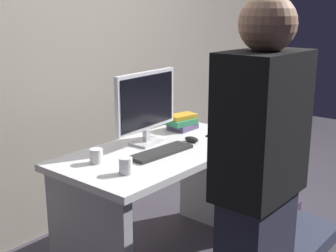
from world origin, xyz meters
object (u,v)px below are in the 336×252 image
desk (162,185)px  person_at_desk (258,196)px  cup_near_keyboard (126,166)px  office_chair (274,235)px  keyboard (161,152)px  book_stack (182,122)px  cup_by_monitor (96,156)px  mouse (192,139)px  cell_phone (217,137)px  monitor (146,104)px  handbag (280,223)px

desk → person_at_desk: bearing=-116.1°
cup_near_keyboard → office_chair: bearing=-53.3°
person_at_desk → cup_near_keyboard: 0.76m
keyboard → book_stack: bearing=29.1°
person_at_desk → cup_by_monitor: (0.01, 1.00, -0.05)m
book_stack → mouse: bearing=-130.2°
cup_by_monitor → book_stack: 0.87m
cup_by_monitor → cell_phone: 0.88m
person_at_desk → cell_phone: person_at_desk is taller
desk → book_stack: book_stack is taller
person_at_desk → keyboard: 0.91m
monitor → cup_by_monitor: 0.50m
office_chair → mouse: office_chair is taller
person_at_desk → handbag: person_at_desk is taller
cup_by_monitor → handbag: (1.14, -0.59, -0.66)m
person_at_desk → monitor: size_ratio=3.03×
desk → cup_by_monitor: (-0.43, 0.11, 0.28)m
desk → cell_phone: size_ratio=9.26×
person_at_desk → keyboard: size_ratio=3.81×
keyboard → cell_phone: 0.50m
desk → cell_phone: bearing=-16.6°
cell_phone → handbag: (0.29, -0.36, -0.62)m
handbag → mouse: bearing=138.6°
cup_near_keyboard → desk: bearing=17.2°
office_chair → cell_phone: office_chair is taller
mouse → cup_near_keyboard: 0.68m
desk → monitor: 0.52m
desk → mouse: size_ratio=13.33×
cell_phone → cup_near_keyboard: bearing=179.1°
keyboard → cell_phone: keyboard is taller
person_at_desk → handbag: (1.15, 0.42, -0.70)m
mouse → cup_near_keyboard: (-0.67, -0.08, 0.03)m
keyboard → handbag: bearing=-24.8°
desk → cup_near_keyboard: 0.55m
cup_near_keyboard → book_stack: (0.88, 0.32, 0.01)m
handbag → keyboard: bearing=152.0°
monitor → handbag: monitor is taller
office_chair → cup_by_monitor: bearing=117.5°
desk → mouse: mouse is taller
desk → cup_by_monitor: bearing=166.3°
cell_phone → person_at_desk: bearing=-139.8°
cell_phone → mouse: bearing=158.8°
book_stack → cup_near_keyboard: bearing=-159.8°
keyboard → cup_near_keyboard: 0.38m
monitor → cell_phone: size_ratio=3.76×
mouse → handbag: (0.48, -0.42, -0.64)m
desk → cup_near_keyboard: (-0.45, -0.14, 0.28)m
mouse → cup_near_keyboard: bearing=-173.1°
handbag → office_chair: bearing=-157.7°
office_chair → keyboard: size_ratio=2.19×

